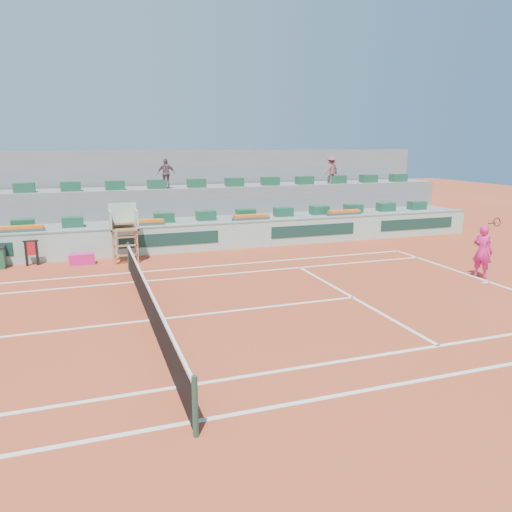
{
  "coord_description": "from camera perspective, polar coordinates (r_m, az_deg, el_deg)",
  "views": [
    {
      "loc": [
        -1.51,
        -13.34,
        4.82
      ],
      "look_at": [
        4.0,
        2.5,
        1.0
      ],
      "focal_mm": 35.0,
      "sensor_mm": 36.0,
      "label": 1
    }
  ],
  "objects": [
    {
      "name": "ground",
      "position": [
        14.26,
        -12.06,
        -7.21
      ],
      "size": [
        90.0,
        90.0,
        0.0
      ],
      "primitive_type": "plane",
      "color": "#A73C20",
      "rests_on": "ground"
    },
    {
      "name": "seating_tier_lower",
      "position": [
        24.45,
        -15.36,
        2.43
      ],
      "size": [
        36.0,
        4.0,
        1.2
      ],
      "primitive_type": "cube",
      "color": "gray",
      "rests_on": "ground"
    },
    {
      "name": "seating_tier_upper",
      "position": [
        25.92,
        -15.71,
        4.55
      ],
      "size": [
        36.0,
        2.4,
        2.6
      ],
      "primitive_type": "cube",
      "color": "gray",
      "rests_on": "ground"
    },
    {
      "name": "stadium_back_wall",
      "position": [
        27.41,
        -16.05,
        6.85
      ],
      "size": [
        36.0,
        0.4,
        4.4
      ],
      "primitive_type": "cube",
      "color": "gray",
      "rests_on": "ground"
    },
    {
      "name": "player_bag",
      "position": [
        21.35,
        -19.27,
        -0.34
      ],
      "size": [
        1.0,
        0.44,
        0.44
      ],
      "primitive_type": "cube",
      "color": "#E31D83",
      "rests_on": "ground"
    },
    {
      "name": "spectator_mid",
      "position": [
        25.29,
        -10.22,
        9.27
      ],
      "size": [
        0.89,
        0.42,
        1.48
      ],
      "primitive_type": "imported",
      "rotation": [
        0.0,
        0.0,
        3.07
      ],
      "color": "#734D57",
      "rests_on": "seating_tier_upper"
    },
    {
      "name": "spectator_right",
      "position": [
        28.29,
        8.6,
        9.71
      ],
      "size": [
        1.11,
        0.88,
        1.5
      ],
      "primitive_type": "imported",
      "rotation": [
        0.0,
        0.0,
        3.52
      ],
      "color": "#8A4554",
      "rests_on": "seating_tier_upper"
    },
    {
      "name": "court_lines",
      "position": [
        14.26,
        -12.06,
        -7.19
      ],
      "size": [
        23.89,
        11.09,
        0.01
      ],
      "color": "white",
      "rests_on": "ground"
    },
    {
      "name": "tennis_net",
      "position": [
        14.09,
        -12.16,
        -5.2
      ],
      "size": [
        0.1,
        11.97,
        1.1
      ],
      "color": "black",
      "rests_on": "ground"
    },
    {
      "name": "advertising_hoarding",
      "position": [
        22.29,
        -14.89,
        1.57
      ],
      "size": [
        36.0,
        0.34,
        1.26
      ],
      "color": "#A1CBBA",
      "rests_on": "ground"
    },
    {
      "name": "umpire_chair",
      "position": [
        21.15,
        -14.88,
        3.48
      ],
      "size": [
        1.1,
        0.9,
        2.4
      ],
      "color": "#9E673C",
      "rests_on": "ground"
    },
    {
      "name": "seat_row_lower",
      "position": [
        23.44,
        -15.32,
        4.03
      ],
      "size": [
        32.9,
        0.6,
        0.44
      ],
      "color": "#1B5337",
      "rests_on": "seating_tier_lower"
    },
    {
      "name": "seat_row_upper",
      "position": [
        25.16,
        -15.83,
        7.79
      ],
      "size": [
        32.9,
        0.6,
        0.44
      ],
      "color": "#1B5337",
      "rests_on": "seating_tier_upper"
    },
    {
      "name": "flower_planters",
      "position": [
        22.61,
        -18.95,
        3.26
      ],
      "size": [
        26.8,
        0.36,
        0.28
      ],
      "color": "#4C4C4C",
      "rests_on": "seating_tier_lower"
    },
    {
      "name": "towel_rack",
      "position": [
        21.83,
        -24.28,
        0.55
      ],
      "size": [
        0.58,
        0.1,
        1.03
      ],
      "color": "black",
      "rests_on": "ground"
    },
    {
      "name": "tennis_player",
      "position": [
        19.85,
        24.47,
        0.49
      ],
      "size": [
        0.68,
        0.97,
        2.28
      ],
      "color": "#E31D83",
      "rests_on": "ground"
    }
  ]
}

